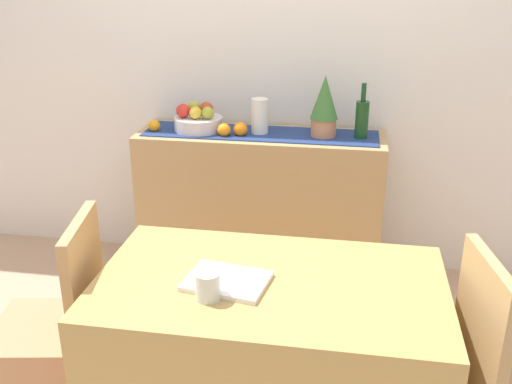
# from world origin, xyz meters

# --- Properties ---
(ground_plane) EXTENTS (6.40, 6.40, 0.02)m
(ground_plane) POSITION_xyz_m (0.00, 0.00, -0.01)
(ground_plane) COLOR tan
(ground_plane) RESTS_ON ground
(room_wall_rear) EXTENTS (6.40, 0.06, 2.70)m
(room_wall_rear) POSITION_xyz_m (0.00, 1.18, 1.35)
(room_wall_rear) COLOR silver
(room_wall_rear) RESTS_ON ground
(sideboard_console) EXTENTS (1.39, 0.42, 0.88)m
(sideboard_console) POSITION_xyz_m (-0.04, 0.92, 0.44)
(sideboard_console) COLOR tan
(sideboard_console) RESTS_ON ground
(table_runner) EXTENTS (1.31, 0.32, 0.01)m
(table_runner) POSITION_xyz_m (-0.04, 0.92, 0.88)
(table_runner) COLOR navy
(table_runner) RESTS_ON sideboard_console
(fruit_bowl) EXTENTS (0.27, 0.27, 0.08)m
(fruit_bowl) POSITION_xyz_m (-0.40, 0.92, 0.92)
(fruit_bowl) COLOR silver
(fruit_bowl) RESTS_ON table_runner
(apple_upper) EXTENTS (0.08, 0.08, 0.08)m
(apple_upper) POSITION_xyz_m (-0.36, 0.96, 1.00)
(apple_upper) COLOR #A63E1F
(apple_upper) RESTS_ON fruit_bowl
(apple_center) EXTENTS (0.07, 0.07, 0.07)m
(apple_center) POSITION_xyz_m (-0.33, 0.89, 1.00)
(apple_center) COLOR #9AA731
(apple_center) RESTS_ON fruit_bowl
(apple_front) EXTENTS (0.08, 0.08, 0.08)m
(apple_front) POSITION_xyz_m (-0.48, 0.90, 1.00)
(apple_front) COLOR red
(apple_front) RESTS_ON fruit_bowl
(apple_rear) EXTENTS (0.08, 0.08, 0.08)m
(apple_rear) POSITION_xyz_m (-0.43, 0.98, 1.00)
(apple_rear) COLOR #989C32
(apple_rear) RESTS_ON fruit_bowl
(apple_left) EXTENTS (0.07, 0.07, 0.07)m
(apple_left) POSITION_xyz_m (-0.40, 0.87, 1.00)
(apple_left) COLOR gold
(apple_left) RESTS_ON fruit_bowl
(wine_bottle) EXTENTS (0.07, 0.07, 0.30)m
(wine_bottle) POSITION_xyz_m (0.51, 0.92, 0.99)
(wine_bottle) COLOR #16401A
(wine_bottle) RESTS_ON sideboard_console
(ceramic_vase) EXTENTS (0.09, 0.09, 0.20)m
(ceramic_vase) POSITION_xyz_m (-0.04, 0.92, 0.98)
(ceramic_vase) COLOR silver
(ceramic_vase) RESTS_ON sideboard_console
(potted_plant) EXTENTS (0.15, 0.15, 0.34)m
(potted_plant) POSITION_xyz_m (0.31, 0.92, 1.06)
(potted_plant) COLOR #BA7A51
(potted_plant) RESTS_ON sideboard_console
(orange_loose_far) EXTENTS (0.08, 0.08, 0.08)m
(orange_loose_far) POSITION_xyz_m (-0.14, 0.86, 0.92)
(orange_loose_far) COLOR orange
(orange_loose_far) RESTS_ON sideboard_console
(orange_loose_near_bowl) EXTENTS (0.07, 0.07, 0.07)m
(orange_loose_near_bowl) POSITION_xyz_m (-0.64, 0.87, 0.92)
(orange_loose_near_bowl) COLOR orange
(orange_loose_near_bowl) RESTS_ON sideboard_console
(orange_loose_end) EXTENTS (0.07, 0.07, 0.07)m
(orange_loose_end) POSITION_xyz_m (-0.23, 0.84, 0.92)
(orange_loose_end) COLOR orange
(orange_loose_end) RESTS_ON sideboard_console
(dining_table) EXTENTS (1.24, 0.73, 0.74)m
(dining_table) POSITION_xyz_m (0.21, -0.43, 0.37)
(dining_table) COLOR tan
(dining_table) RESTS_ON ground
(open_book) EXTENTS (0.31, 0.25, 0.02)m
(open_book) POSITION_xyz_m (0.07, -0.47, 0.75)
(open_book) COLOR white
(open_book) RESTS_ON dining_table
(coffee_cup) EXTENTS (0.08, 0.08, 0.10)m
(coffee_cup) POSITION_xyz_m (0.03, -0.57, 0.79)
(coffee_cup) COLOR silver
(coffee_cup) RESTS_ON dining_table
(chair_near_window) EXTENTS (0.46, 0.46, 0.90)m
(chair_near_window) POSITION_xyz_m (-0.67, -0.42, 0.27)
(chair_near_window) COLOR tan
(chair_near_window) RESTS_ON ground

